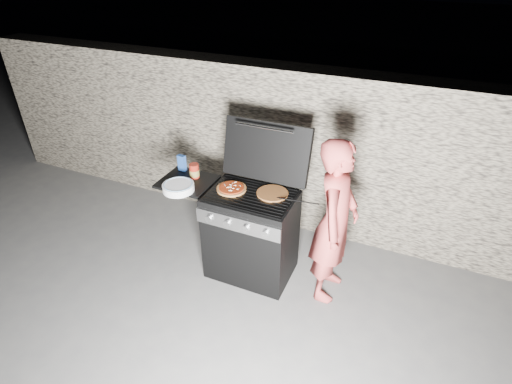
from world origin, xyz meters
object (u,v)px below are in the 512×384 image
at_px(sauce_jar, 194,171).
at_px(person, 335,222).
at_px(pizza_topped, 231,188).
at_px(gas_grill, 228,228).

relative_size(sauce_jar, person, 0.09).
bearing_deg(pizza_topped, person, 3.55).
xyz_separation_m(gas_grill, person, (1.02, 0.07, 0.32)).
bearing_deg(person, pizza_topped, 93.28).
bearing_deg(person, sauce_jar, 88.96).
xyz_separation_m(pizza_topped, person, (0.96, 0.06, -0.15)).
bearing_deg(sauce_jar, pizza_topped, -10.19).
height_order(pizza_topped, sauce_jar, sauce_jar).
relative_size(pizza_topped, person, 0.17).
relative_size(gas_grill, person, 0.86).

